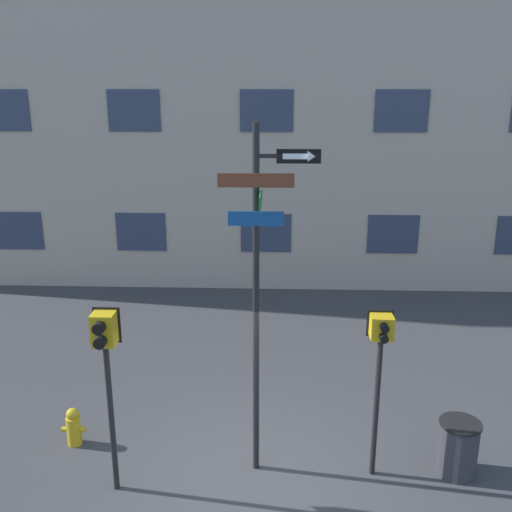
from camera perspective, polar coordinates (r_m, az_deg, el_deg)
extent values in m
plane|color=#38383A|center=(8.82, -0.27, -21.51)|extent=(60.00, 60.00, 0.00)
cube|color=tan|center=(15.38, 1.13, 20.38)|extent=(24.00, 0.60, 12.91)
cube|color=#2D384C|center=(17.07, -22.69, 2.34)|extent=(1.37, 0.03, 1.05)
cube|color=#2D384C|center=(15.94, -11.42, 2.38)|extent=(1.37, 0.03, 1.05)
cube|color=#2D384C|center=(15.50, 1.01, 2.30)|extent=(1.37, 0.03, 1.05)
cube|color=#2D384C|center=(15.81, 13.54, 2.12)|extent=(1.37, 0.03, 1.05)
cube|color=#2D384C|center=(16.65, -23.94, 13.17)|extent=(1.37, 0.03, 1.05)
cube|color=#2D384C|center=(15.49, -12.11, 14.03)|extent=(1.37, 0.03, 1.05)
cube|color=#2D384C|center=(15.03, 1.07, 14.32)|extent=(1.37, 0.03, 1.05)
cube|color=#2D384C|center=(15.35, 14.37, 13.87)|extent=(1.37, 0.03, 1.05)
cylinder|color=black|center=(7.80, 0.00, -5.46)|extent=(0.09, 0.09, 5.02)
cube|color=black|center=(7.28, 2.14, 9.96)|extent=(0.54, 0.05, 0.05)
cube|color=brown|center=(7.26, -0.02, 7.57)|extent=(0.98, 0.02, 0.18)
cube|color=#196B2D|center=(7.36, 0.47, 5.79)|extent=(0.02, 0.92, 0.19)
cube|color=#14478C|center=(7.36, -0.02, 3.76)|extent=(0.72, 0.02, 0.19)
cube|color=black|center=(7.26, 4.29, 9.91)|extent=(0.56, 0.02, 0.18)
cube|color=white|center=(7.25, 3.98, 9.91)|extent=(0.32, 0.01, 0.07)
cone|color=white|center=(7.26, 5.58, 9.88)|extent=(0.10, 0.14, 0.14)
cylinder|color=black|center=(8.28, -14.26, -15.54)|extent=(0.08, 0.08, 2.22)
cube|color=gold|center=(7.67, -14.96, -7.08)|extent=(0.30, 0.26, 0.44)
cube|color=black|center=(7.79, -14.66, -6.67)|extent=(0.36, 0.02, 0.50)
cylinder|color=black|center=(7.46, -15.43, -6.97)|extent=(0.15, 0.12, 0.15)
cylinder|color=black|center=(7.54, -15.32, -8.34)|extent=(0.15, 0.12, 0.15)
cylinder|color=#EA4C14|center=(7.51, -15.31, -6.80)|extent=(0.12, 0.01, 0.12)
cylinder|color=black|center=(8.50, 11.92, -14.66)|extent=(0.08, 0.08, 2.16)
cube|color=gold|center=(7.94, 12.45, -6.96)|extent=(0.30, 0.26, 0.32)
cube|color=black|center=(8.06, 12.29, -6.57)|extent=(0.36, 0.02, 0.38)
cylinder|color=black|center=(7.74, 12.73, -7.03)|extent=(0.11, 0.12, 0.11)
cylinder|color=black|center=(7.79, 12.66, -8.01)|extent=(0.11, 0.12, 0.11)
cylinder|color=#EA4C14|center=(7.79, 12.66, -6.87)|extent=(0.09, 0.01, 0.09)
cylinder|color=gold|center=(9.82, -17.73, -16.30)|extent=(0.22, 0.22, 0.47)
sphere|color=gold|center=(9.66, -17.89, -14.81)|extent=(0.19, 0.19, 0.19)
cylinder|color=gold|center=(9.85, -18.61, -16.09)|extent=(0.08, 0.08, 0.08)
cylinder|color=gold|center=(9.76, -16.87, -16.28)|extent=(0.08, 0.08, 0.08)
cylinder|color=#333338|center=(9.19, 19.52, -17.74)|extent=(0.56, 0.56, 0.80)
cylinder|color=black|center=(8.97, 19.79, -15.51)|extent=(0.60, 0.60, 0.04)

